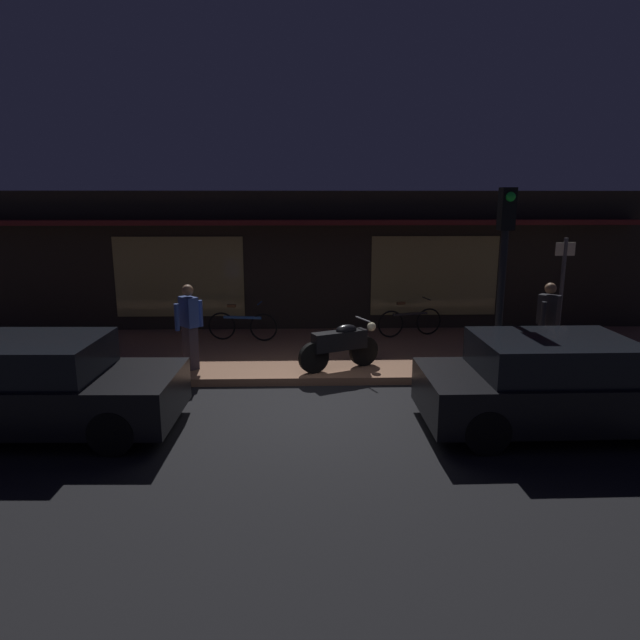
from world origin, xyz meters
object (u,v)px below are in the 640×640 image
object	(u,v)px
bicycle_parked	(242,325)
person_photographer	(189,325)
motorcycle	(341,344)
bicycle_extra	(410,322)
traffic_light_pole	(504,256)
sign_post	(562,284)
person_bystander	(548,323)
parked_car_near	(35,386)
parked_car_far	(557,385)

from	to	relation	value
bicycle_parked	person_photographer	distance (m)	2.37
motorcycle	bicycle_extra	distance (m)	3.18
traffic_light_pole	motorcycle	bearing A→B (deg)	156.94
person_photographer	sign_post	bearing A→B (deg)	13.05
person_bystander	traffic_light_pole	world-z (taller)	traffic_light_pole
sign_post	parked_car_near	xyz separation A→B (m)	(-9.90, -4.46, -0.81)
sign_post	traffic_light_pole	distance (m)	4.14
bicycle_extra	traffic_light_pole	world-z (taller)	traffic_light_pole
bicycle_extra	parked_car_near	world-z (taller)	parked_car_near
person_bystander	traffic_light_pole	bearing A→B (deg)	-138.80
bicycle_extra	parked_car_far	distance (m)	5.35
person_bystander	traffic_light_pole	xyz separation A→B (m)	(-1.43, -1.25, 1.45)
parked_car_far	traffic_light_pole	bearing A→B (deg)	105.22
sign_post	parked_car_far	size ratio (longest dim) A/B	0.58
person_photographer	parked_car_far	xyz separation A→B (m)	(6.00, -2.72, -0.32)
sign_post	parked_car_far	xyz separation A→B (m)	(-2.13, -4.61, -0.81)
person_photographer	parked_car_near	world-z (taller)	person_photographer
bicycle_extra	person_bystander	size ratio (longest dim) A/B	0.97
person_photographer	traffic_light_pole	world-z (taller)	traffic_light_pole
person_photographer	person_bystander	bearing A→B (deg)	0.09
motorcycle	sign_post	xyz separation A→B (m)	(5.20, 1.99, 0.86)
bicycle_extra	motorcycle	bearing A→B (deg)	-125.45
bicycle_parked	traffic_light_pole	xyz separation A→B (m)	(4.82, -3.42, 1.97)
person_bystander	person_photographer	bearing A→B (deg)	-179.91
motorcycle	traffic_light_pole	distance (m)	3.42
person_photographer	parked_car_far	distance (m)	6.60
bicycle_parked	parked_car_near	bearing A→B (deg)	-118.13
traffic_light_pole	parked_car_far	size ratio (longest dim) A/B	0.88
bicycle_parked	sign_post	world-z (taller)	sign_post
bicycle_parked	sign_post	xyz separation A→B (m)	(7.36, -0.30, 1.00)
person_bystander	parked_car_near	bearing A→B (deg)	-163.59
person_photographer	parked_car_near	size ratio (longest dim) A/B	0.40
bicycle_parked	person_photographer	xyz separation A→B (m)	(-0.77, -2.18, 0.52)
bicycle_parked	bicycle_extra	bearing A→B (deg)	4.27
parked_car_far	motorcycle	bearing A→B (deg)	139.49
bicycle_extra	traffic_light_pole	distance (m)	4.29
motorcycle	traffic_light_pole	xyz separation A→B (m)	(2.66, -1.13, 1.83)
person_bystander	traffic_light_pole	size ratio (longest dim) A/B	0.46
traffic_light_pole	parked_car_far	xyz separation A→B (m)	(0.40, -1.49, -1.77)
motorcycle	person_bystander	size ratio (longest dim) A/B	0.96
motorcycle	parked_car_near	xyz separation A→B (m)	(-4.70, -2.47, 0.06)
motorcycle	person_photographer	xyz separation A→B (m)	(-2.93, 0.10, 0.38)
person_bystander	parked_car_far	size ratio (longest dim) A/B	0.41
person_photographer	parked_car_near	xyz separation A→B (m)	(-1.77, -2.58, -0.32)
bicycle_extra	person_photographer	distance (m)	5.40
motorcycle	bicycle_parked	distance (m)	3.15
bicycle_parked	parked_car_far	xyz separation A→B (m)	(5.22, -4.90, 0.20)
person_bystander	parked_car_near	xyz separation A→B (m)	(-8.79, -2.59, -0.32)
traffic_light_pole	bicycle_parked	bearing A→B (deg)	144.65
motorcycle	bicycle_extra	xyz separation A→B (m)	(1.84, 2.58, -0.14)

